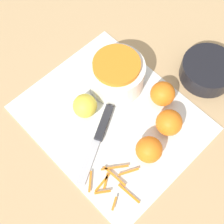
{
  "coord_description": "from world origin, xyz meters",
  "views": [
    {
      "loc": [
        0.25,
        -0.25,
        0.76
      ],
      "look_at": [
        0.0,
        0.0,
        0.04
      ],
      "focal_mm": 50.0,
      "sensor_mm": 36.0,
      "label": 1
    }
  ],
  "objects_px": {
    "knife": "(100,129)",
    "orange_back": "(149,150)",
    "orange_left": "(163,94)",
    "lemon": "(85,106)",
    "bowl_speckled": "(116,73)",
    "bowl_dark": "(208,70)",
    "orange_right": "(169,123)"
  },
  "relations": [
    {
      "from": "orange_left",
      "to": "lemon",
      "type": "bearing_deg",
      "value": -124.3
    },
    {
      "from": "bowl_speckled",
      "to": "orange_left",
      "type": "xyz_separation_m",
      "value": [
        0.13,
        0.05,
        -0.01
      ]
    },
    {
      "from": "bowl_dark",
      "to": "knife",
      "type": "relative_size",
      "value": 0.73
    },
    {
      "from": "bowl_speckled",
      "to": "bowl_dark",
      "type": "xyz_separation_m",
      "value": [
        0.16,
        0.2,
        -0.02
      ]
    },
    {
      "from": "knife",
      "to": "orange_left",
      "type": "distance_m",
      "value": 0.19
    },
    {
      "from": "bowl_dark",
      "to": "orange_back",
      "type": "bearing_deg",
      "value": -80.87
    },
    {
      "from": "bowl_speckled",
      "to": "bowl_dark",
      "type": "bearing_deg",
      "value": 51.66
    },
    {
      "from": "bowl_speckled",
      "to": "orange_back",
      "type": "bearing_deg",
      "value": -23.92
    },
    {
      "from": "orange_left",
      "to": "bowl_speckled",
      "type": "bearing_deg",
      "value": -158.98
    },
    {
      "from": "lemon",
      "to": "bowl_speckled",
      "type": "bearing_deg",
      "value": 94.08
    },
    {
      "from": "bowl_speckled",
      "to": "orange_back",
      "type": "xyz_separation_m",
      "value": [
        0.21,
        -0.09,
        -0.01
      ]
    },
    {
      "from": "lemon",
      "to": "knife",
      "type": "bearing_deg",
      "value": -8.11
    },
    {
      "from": "lemon",
      "to": "orange_left",
      "type": "bearing_deg",
      "value": 55.7
    },
    {
      "from": "bowl_dark",
      "to": "orange_back",
      "type": "distance_m",
      "value": 0.3
    },
    {
      "from": "knife",
      "to": "orange_back",
      "type": "xyz_separation_m",
      "value": [
        0.13,
        0.04,
        0.03
      ]
    },
    {
      "from": "bowl_speckled",
      "to": "bowl_dark",
      "type": "height_order",
      "value": "bowl_speckled"
    },
    {
      "from": "bowl_speckled",
      "to": "lemon",
      "type": "height_order",
      "value": "bowl_speckled"
    },
    {
      "from": "knife",
      "to": "orange_left",
      "type": "height_order",
      "value": "orange_left"
    },
    {
      "from": "orange_back",
      "to": "orange_left",
      "type": "bearing_deg",
      "value": 119.99
    },
    {
      "from": "knife",
      "to": "orange_right",
      "type": "distance_m",
      "value": 0.18
    },
    {
      "from": "bowl_speckled",
      "to": "orange_right",
      "type": "bearing_deg",
      "value": -0.88
    },
    {
      "from": "bowl_dark",
      "to": "knife",
      "type": "height_order",
      "value": "bowl_dark"
    },
    {
      "from": "orange_back",
      "to": "lemon",
      "type": "distance_m",
      "value": 0.2
    },
    {
      "from": "orange_left",
      "to": "orange_right",
      "type": "relative_size",
      "value": 0.98
    },
    {
      "from": "knife",
      "to": "lemon",
      "type": "distance_m",
      "value": 0.07
    },
    {
      "from": "orange_back",
      "to": "lemon",
      "type": "xyz_separation_m",
      "value": [
        -0.2,
        -0.03,
        -0.0
      ]
    },
    {
      "from": "knife",
      "to": "orange_right",
      "type": "xyz_separation_m",
      "value": [
        0.12,
        0.13,
        0.03
      ]
    },
    {
      "from": "bowl_speckled",
      "to": "knife",
      "type": "bearing_deg",
      "value": -60.4
    },
    {
      "from": "bowl_speckled",
      "to": "lemon",
      "type": "xyz_separation_m",
      "value": [
        0.01,
        -0.12,
        -0.01
      ]
    },
    {
      "from": "bowl_dark",
      "to": "orange_back",
      "type": "xyz_separation_m",
      "value": [
        0.05,
        -0.29,
        0.01
      ]
    },
    {
      "from": "bowl_speckled",
      "to": "knife",
      "type": "height_order",
      "value": "bowl_speckled"
    },
    {
      "from": "bowl_speckled",
      "to": "knife",
      "type": "relative_size",
      "value": 0.74
    }
  ]
}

